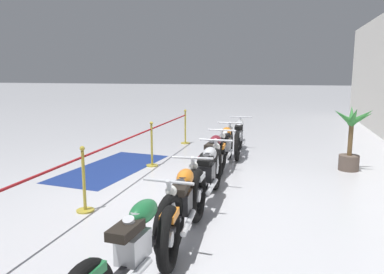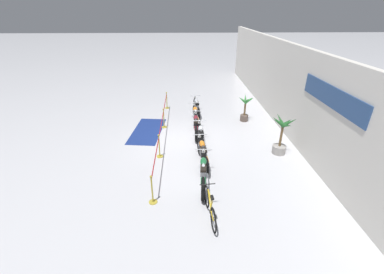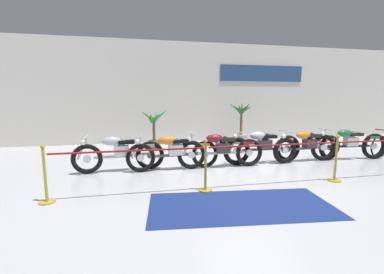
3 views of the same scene
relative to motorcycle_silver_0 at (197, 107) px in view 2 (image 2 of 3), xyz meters
name	(u,v)px [view 2 (image 2 of 3)]	position (x,y,z in m)	size (l,w,h in m)	color
ground_plane	(185,140)	(3.31, -0.71, -0.47)	(120.00, 120.00, 0.00)	silver
back_wall	(299,97)	(3.32, 4.41, 1.63)	(28.00, 0.29, 4.20)	silver
motorcycle_silver_0	(197,107)	(0.00, 0.00, 0.00)	(2.29, 0.62, 0.95)	black
motorcycle_orange_1	(195,116)	(1.37, -0.13, 0.00)	(2.43, 0.62, 0.94)	black
motorcycle_maroon_2	(196,125)	(2.64, -0.17, 0.01)	(2.36, 0.62, 0.96)	black
motorcycle_silver_3	(201,137)	(3.95, 0.00, 0.01)	(2.38, 0.62, 0.97)	black
motorcycle_orange_4	(203,153)	(5.37, -0.03, -0.01)	(2.35, 0.62, 0.95)	black
motorcycle_green_5	(203,172)	(6.72, -0.11, 0.01)	(2.47, 0.62, 0.97)	black
bicycle	(210,207)	(8.39, -0.03, -0.09)	(1.73, 0.48, 0.96)	black
potted_palm_left_of_row	(281,138)	(4.67, 3.33, 0.28)	(1.17, 1.02, 1.77)	gray
potted_palm_right_of_row	(245,108)	(1.04, 2.62, 0.27)	(1.02, 0.90, 1.50)	brown
stanchion_far_left	(163,116)	(1.92, -1.81, 0.25)	(8.89, 0.28, 1.05)	gold
stanchion_mid_left	(164,121)	(1.78, -1.81, -0.12)	(0.28, 0.28, 1.05)	gold
stanchion_mid_right	(159,149)	(4.79, -1.81, -0.12)	(0.28, 0.28, 1.05)	gold
stanchion_far_right	(152,193)	(7.67, -1.81, -0.12)	(0.28, 0.28, 1.05)	gold
floor_banner	(148,131)	(2.20, -2.64, -0.47)	(3.17, 1.43, 0.01)	navy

